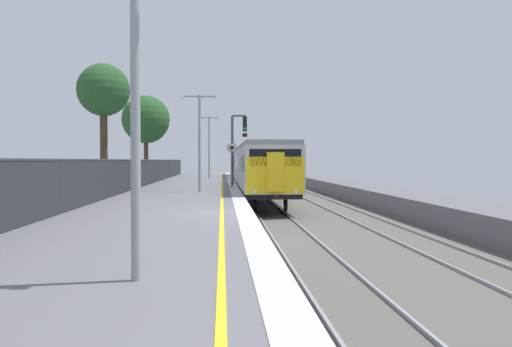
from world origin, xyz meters
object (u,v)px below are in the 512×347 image
signal_gantry (236,141)px  speed_limit_sign (232,159)px  background_tree_left (103,93)px  commuter_train_at_platform (251,165)px  platform_lamp_mid (199,134)px  platform_lamp_near (135,45)px  background_tree_centre (146,121)px  platform_lamp_far (209,142)px

signal_gantry → speed_limit_sign: size_ratio=1.73×
background_tree_left → commuter_train_at_platform: bearing=60.7°
commuter_train_at_platform → speed_limit_sign: 12.42m
signal_gantry → platform_lamp_mid: platform_lamp_mid is taller
platform_lamp_near → platform_lamp_mid: 21.65m
background_tree_centre → platform_lamp_far: bearing=-9.4°
platform_lamp_far → platform_lamp_near: bearing=-90.0°
background_tree_centre → platform_lamp_near: bearing=-82.3°
background_tree_left → signal_gantry: bearing=44.3°
platform_lamp_near → background_tree_centre: bearing=97.7°
signal_gantry → background_tree_left: size_ratio=0.69×
platform_lamp_near → platform_lamp_mid: bearing=90.0°
background_tree_left → platform_lamp_far: bearing=76.5°
commuter_train_at_platform → background_tree_centre: background_tree_centre is taller
commuter_train_at_platform → platform_lamp_far: 7.19m
platform_lamp_far → background_tree_centre: background_tree_centre is taller
background_tree_centre → signal_gantry: bearing=-62.0°
platform_lamp_near → background_tree_centre: (-5.95, 44.29, 2.13)m
platform_lamp_far → background_tree_left: background_tree_left is taller
speed_limit_sign → background_tree_centre: size_ratio=0.35×
platform_lamp_far → background_tree_left: bearing=-103.5°
platform_lamp_mid → background_tree_centre: (-5.95, 22.63, 2.34)m
background_tree_centre → platform_lamp_mid: bearing=-75.3°
commuter_train_at_platform → background_tree_left: background_tree_left is taller
background_tree_left → background_tree_centre: bearing=92.1°
platform_lamp_near → platform_lamp_mid: platform_lamp_near is taller
platform_lamp_near → background_tree_centre: background_tree_centre is taller
platform_lamp_mid → commuter_train_at_platform: bearing=77.0°
platform_lamp_far → speed_limit_sign: bearing=-84.3°
commuter_train_at_platform → platform_lamp_mid: size_ratio=7.93×
commuter_train_at_platform → speed_limit_sign: (-1.85, -12.27, 0.49)m
platform_lamp_mid → background_tree_left: 5.59m
signal_gantry → platform_lamp_mid: (-2.19, -7.35, 0.13)m
platform_lamp_near → platform_lamp_far: 43.30m
signal_gantry → background_tree_left: 10.50m
background_tree_centre → background_tree_left: bearing=-87.9°
signal_gantry → platform_lamp_mid: size_ratio=0.91×
signal_gantry → background_tree_left: bearing=-135.7°
background_tree_left → background_tree_centre: background_tree_centre is taller
commuter_train_at_platform → signal_gantry: bearing=-99.8°
platform_lamp_mid → background_tree_left: background_tree_left is taller
speed_limit_sign → platform_lamp_mid: 4.22m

